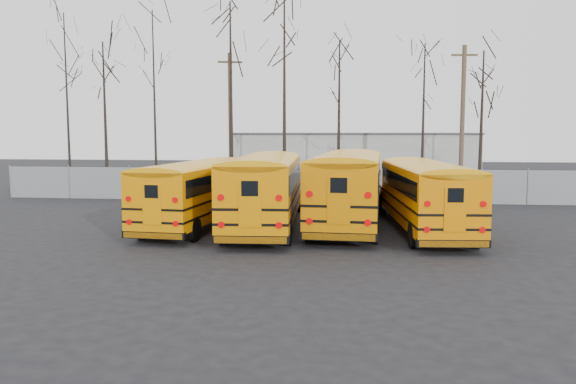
# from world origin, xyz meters

# --- Properties ---
(ground) EXTENTS (120.00, 120.00, 0.00)m
(ground) POSITION_xyz_m (0.00, 0.00, 0.00)
(ground) COLOR black
(ground) RESTS_ON ground
(fence) EXTENTS (40.00, 0.04, 2.00)m
(fence) POSITION_xyz_m (0.00, 12.00, 1.00)
(fence) COLOR gray
(fence) RESTS_ON ground
(distant_building) EXTENTS (22.00, 8.00, 4.00)m
(distant_building) POSITION_xyz_m (2.00, 32.00, 2.00)
(distant_building) COLOR #BCBBB6
(distant_building) RESTS_ON ground
(bus_a) EXTENTS (3.35, 10.76, 2.97)m
(bus_a) POSITION_xyz_m (-4.95, 2.52, 1.74)
(bus_a) COLOR black
(bus_a) RESTS_ON ground
(bus_b) EXTENTS (3.28, 11.85, 3.28)m
(bus_b) POSITION_xyz_m (-1.89, 2.38, 1.92)
(bus_b) COLOR black
(bus_b) RESTS_ON ground
(bus_c) EXTENTS (3.42, 12.18, 3.37)m
(bus_c) POSITION_xyz_m (1.69, 3.37, 1.97)
(bus_c) COLOR black
(bus_c) RESTS_ON ground
(bus_d) EXTENTS (3.35, 10.97, 3.03)m
(bus_d) POSITION_xyz_m (4.92, 2.25, 1.77)
(bus_d) COLOR black
(bus_d) RESTS_ON ground
(utility_pole_left) EXTENTS (1.72, 0.59, 9.86)m
(utility_pole_left) POSITION_xyz_m (-6.95, 18.64, 5.07)
(utility_pole_left) COLOR #453627
(utility_pole_left) RESTS_ON ground
(utility_pole_right) EXTENTS (1.82, 0.32, 10.20)m
(utility_pole_right) POSITION_xyz_m (9.54, 19.16, 5.24)
(utility_pole_right) COLOR brown
(utility_pole_right) RESTS_ON ground
(tree_0) EXTENTS (0.26, 0.26, 12.59)m
(tree_0) POSITION_xyz_m (-18.51, 16.95, 6.30)
(tree_0) COLOR black
(tree_0) RESTS_ON ground
(tree_1) EXTENTS (0.26, 0.26, 10.28)m
(tree_1) POSITION_xyz_m (-14.95, 15.29, 5.14)
(tree_1) COLOR black
(tree_1) RESTS_ON ground
(tree_2) EXTENTS (0.26, 0.26, 12.13)m
(tree_2) POSITION_xyz_m (-11.18, 14.60, 6.06)
(tree_2) COLOR black
(tree_2) RESTS_ON ground
(tree_3) EXTENTS (0.26, 0.26, 12.31)m
(tree_3) POSITION_xyz_m (-5.80, 13.60, 6.16)
(tree_3) COLOR black
(tree_3) RESTS_ON ground
(tree_4) EXTENTS (0.26, 0.26, 12.82)m
(tree_4) POSITION_xyz_m (-2.40, 13.62, 6.41)
(tree_4) COLOR black
(tree_4) RESTS_ON ground
(tree_5) EXTENTS (0.26, 0.26, 10.16)m
(tree_5) POSITION_xyz_m (0.97, 15.82, 5.08)
(tree_5) COLOR black
(tree_5) RESTS_ON ground
(tree_6) EXTENTS (0.26, 0.26, 9.95)m
(tree_6) POSITION_xyz_m (6.50, 16.36, 4.98)
(tree_6) COLOR black
(tree_6) RESTS_ON ground
(tree_7) EXTENTS (0.26, 0.26, 9.28)m
(tree_7) POSITION_xyz_m (10.00, 15.30, 4.64)
(tree_7) COLOR black
(tree_7) RESTS_ON ground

